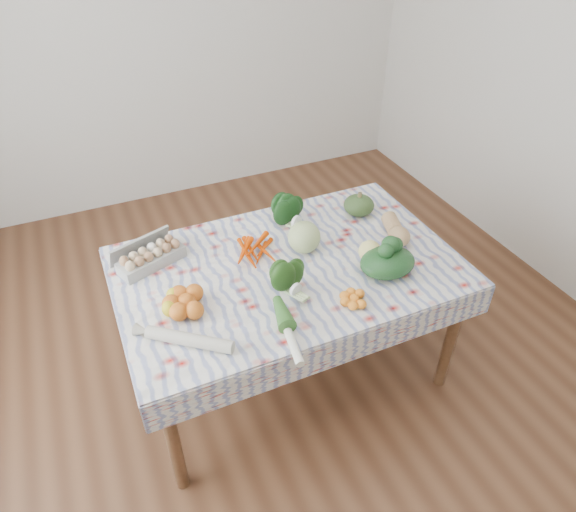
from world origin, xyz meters
The scene contains 17 objects.
ground centered at (0.00, 0.00, 0.00)m, with size 4.50×4.50×0.00m, color #512E1B.
wall_back centered at (0.00, 2.25, 1.40)m, with size 4.00×0.04×2.80m, color silver.
dining_table centered at (0.00, 0.00, 0.68)m, with size 1.60×1.00×0.75m.
tablecloth centered at (0.00, 0.00, 0.76)m, with size 1.66×1.06×0.01m, color silver.
egg_carton centered at (-0.61, 0.28, 0.81)m, with size 0.33×0.13×0.09m, color #A2A29D.
carrot_bunch centered at (-0.11, 0.16, 0.78)m, with size 0.24×0.22×0.04m, color #D43C00.
kale_bunch centered at (0.15, 0.33, 0.84)m, with size 0.18×0.16×0.16m, color #123611.
kabocha_squash centered at (0.55, 0.27, 0.82)m, with size 0.17×0.17×0.11m, color #355024.
cabbage centered at (0.12, 0.08, 0.84)m, with size 0.16×0.16×0.16m, color #A8BF76.
butternut_squash centered at (0.61, -0.01, 0.82)m, with size 0.11×0.24×0.11m, color tan.
orange_cluster centered at (-0.53, -0.10, 0.81)m, with size 0.26×0.26×0.09m, color #D1651B.
broccoli centered at (-0.08, -0.17, 0.82)m, with size 0.16×0.16×0.12m, color #1D4313.
mandarin_cluster centered at (0.16, -0.36, 0.79)m, with size 0.16×0.16×0.05m, color orange.
grapefruit centered at (0.38, -0.13, 0.82)m, with size 0.11×0.11×0.11m, color #F2E278.
spinach_bag centered at (0.41, -0.24, 0.82)m, with size 0.28×0.22×0.12m, color #153718.
daikon centered at (-0.58, -0.31, 0.79)m, with size 0.06×0.06×0.39m, color beige.
leek centered at (-0.19, -0.43, 0.78)m, with size 0.04×0.04×0.36m, color white.
Camera 1 is at (-0.80, -1.80, 2.34)m, focal length 32.00 mm.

